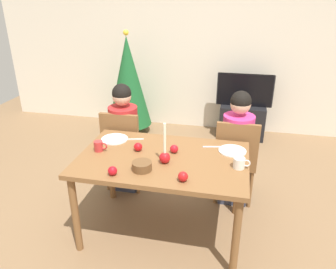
% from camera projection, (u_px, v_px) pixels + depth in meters
% --- Properties ---
extents(ground_plane, '(7.68, 7.68, 0.00)m').
position_uv_depth(ground_plane, '(163.00, 229.00, 3.03)').
color(ground_plane, brown).
extents(back_wall, '(6.40, 0.10, 2.60)m').
position_uv_depth(back_wall, '(203.00, 43.00, 4.83)').
color(back_wall, beige).
rests_on(back_wall, ground).
extents(dining_table, '(1.40, 0.90, 0.75)m').
position_uv_depth(dining_table, '(163.00, 166.00, 2.76)').
color(dining_table, brown).
rests_on(dining_table, ground).
extents(chair_left, '(0.40, 0.40, 0.90)m').
position_uv_depth(chair_left, '(124.00, 145.00, 3.48)').
color(chair_left, brown).
rests_on(chair_left, ground).
extents(chair_right, '(0.40, 0.40, 0.90)m').
position_uv_depth(chair_right, '(236.00, 156.00, 3.25)').
color(chair_right, brown).
rests_on(chair_right, ground).
extents(person_left_child, '(0.30, 0.30, 1.17)m').
position_uv_depth(person_left_child, '(124.00, 139.00, 3.48)').
color(person_left_child, '#33384C').
rests_on(person_left_child, ground).
extents(person_right_child, '(0.30, 0.30, 1.17)m').
position_uv_depth(person_right_child, '(236.00, 150.00, 3.26)').
color(person_right_child, '#33384C').
rests_on(person_right_child, ground).
extents(tv_stand, '(0.64, 0.40, 0.48)m').
position_uv_depth(tv_stand, '(242.00, 121.00, 4.86)').
color(tv_stand, black).
rests_on(tv_stand, ground).
extents(tv, '(0.79, 0.05, 0.46)m').
position_uv_depth(tv, '(245.00, 90.00, 4.67)').
color(tv, black).
rests_on(tv, tv_stand).
extents(christmas_tree, '(0.65, 0.65, 1.52)m').
position_uv_depth(christmas_tree, '(128.00, 82.00, 4.79)').
color(christmas_tree, brown).
rests_on(christmas_tree, ground).
extents(candle_centerpiece, '(0.09, 0.09, 0.34)m').
position_uv_depth(candle_centerpiece, '(165.00, 155.00, 2.62)').
color(candle_centerpiece, red).
rests_on(candle_centerpiece, dining_table).
extents(plate_left, '(0.24, 0.24, 0.01)m').
position_uv_depth(plate_left, '(115.00, 139.00, 3.04)').
color(plate_left, silver).
rests_on(plate_left, dining_table).
extents(plate_right, '(0.24, 0.24, 0.01)m').
position_uv_depth(plate_right, '(232.00, 151.00, 2.82)').
color(plate_right, white).
rests_on(plate_right, dining_table).
extents(mug_left, '(0.12, 0.08, 0.09)m').
position_uv_depth(mug_left, '(99.00, 146.00, 2.82)').
color(mug_left, '#B72D2D').
rests_on(mug_left, dining_table).
extents(mug_right, '(0.13, 0.09, 0.09)m').
position_uv_depth(mug_right, '(239.00, 163.00, 2.55)').
color(mug_right, silver).
rests_on(mug_right, dining_table).
extents(fork_left, '(0.18, 0.06, 0.01)m').
position_uv_depth(fork_left, '(134.00, 139.00, 3.05)').
color(fork_left, silver).
rests_on(fork_left, dining_table).
extents(fork_right, '(0.18, 0.05, 0.01)m').
position_uv_depth(fork_right, '(213.00, 147.00, 2.90)').
color(fork_right, silver).
rests_on(fork_right, dining_table).
extents(bowl_walnuts, '(0.15, 0.15, 0.07)m').
position_uv_depth(bowl_walnuts, '(142.00, 166.00, 2.53)').
color(bowl_walnuts, brown).
rests_on(bowl_walnuts, dining_table).
extents(apple_near_candle, '(0.07, 0.07, 0.07)m').
position_uv_depth(apple_near_candle, '(112.00, 171.00, 2.46)').
color(apple_near_candle, red).
rests_on(apple_near_candle, dining_table).
extents(apple_by_left_plate, '(0.07, 0.07, 0.07)m').
position_uv_depth(apple_by_left_plate, '(174.00, 149.00, 2.79)').
color(apple_by_left_plate, red).
rests_on(apple_by_left_plate, dining_table).
extents(apple_by_right_mug, '(0.08, 0.08, 0.08)m').
position_uv_depth(apple_by_right_mug, '(183.00, 177.00, 2.38)').
color(apple_by_right_mug, red).
rests_on(apple_by_right_mug, dining_table).
extents(apple_far_edge, '(0.07, 0.07, 0.07)m').
position_uv_depth(apple_far_edge, '(138.00, 147.00, 2.82)').
color(apple_far_edge, red).
rests_on(apple_far_edge, dining_table).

